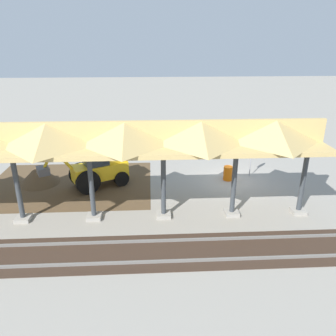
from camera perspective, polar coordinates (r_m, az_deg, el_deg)
name	(u,v)px	position (r m, az deg, el deg)	size (l,w,h in m)	color
ground_plane	(232,180)	(21.00, 11.07, -2.10)	(120.00, 120.00, 0.00)	gray
dirt_work_zone	(70,184)	(20.92, -16.66, -2.72)	(9.81, 7.00, 0.01)	brown
platform_canopy	(87,137)	(15.20, -13.97, 5.19)	(21.85, 3.20, 4.90)	#9E998E
rail_tracks	(272,248)	(14.95, 17.68, -13.14)	(60.00, 2.58, 0.15)	slate
stop_sign	(252,151)	(21.23, 14.35, 2.81)	(0.65, 0.45, 2.36)	gray
backhoe	(97,166)	(19.77, -12.24, 0.27)	(4.99, 3.35, 2.82)	yellow
dirt_mound	(40,183)	(21.70, -21.40, -2.47)	(4.80, 4.80, 2.35)	brown
traffic_barrel	(228,173)	(20.83, 10.39, -0.90)	(0.56, 0.56, 0.90)	orange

